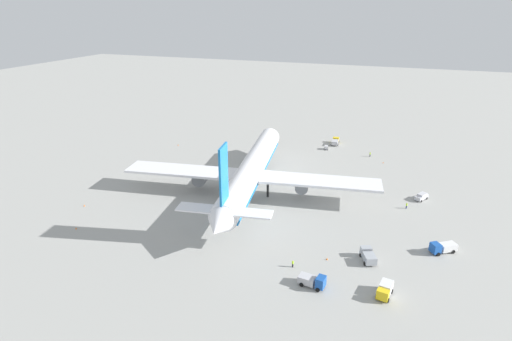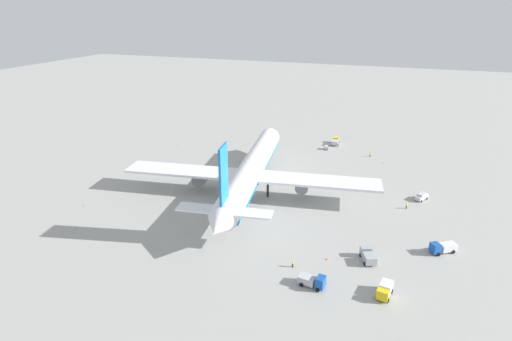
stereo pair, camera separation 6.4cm
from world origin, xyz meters
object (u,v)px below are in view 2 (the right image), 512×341
service_truck_1 (313,281)px  service_truck_3 (385,290)px  service_van (422,196)px  traffic_cone_2 (327,259)px  traffic_cone_3 (383,162)px  ground_worker_1 (370,154)px  traffic_cone_1 (178,145)px  airliner (251,171)px  traffic_cone_4 (84,205)px  service_truck_5 (335,141)px  traffic_cone_0 (76,228)px  baggage_cart_0 (326,147)px  service_truck_2 (368,256)px  ground_worker_2 (407,206)px  ground_worker_0 (293,264)px  service_truck_0 (443,247)px

service_truck_1 → service_truck_3: bearing=-81.9°
service_truck_3 → service_van: (48.78, -7.18, -0.38)m
traffic_cone_2 → traffic_cone_3: same height
ground_worker_1 → traffic_cone_1: bearing=99.9°
traffic_cone_1 → traffic_cone_2: same height
airliner → service_van: airliner is taller
service_truck_3 → traffic_cone_4: bearing=82.2°
service_truck_3 → service_truck_5: size_ratio=0.80×
traffic_cone_0 → traffic_cone_1: bearing=8.1°
baggage_cart_0 → traffic_cone_2: (-76.19, -15.10, -0.55)m
service_truck_1 → traffic_cone_3: size_ratio=10.42×
airliner → service_truck_3: size_ratio=14.85×
service_truck_2 → traffic_cone_3: (65.13, 1.25, -1.04)m
service_truck_2 → traffic_cone_3: size_ratio=10.40×
ground_worker_1 → traffic_cone_4: bearing=134.2°
service_truck_1 → service_van: (50.76, -21.16, -0.31)m
service_truck_2 → service_truck_3: 11.99m
service_truck_1 → ground_worker_2: 46.51m
traffic_cone_2 → baggage_cart_0: bearing=11.2°
service_truck_2 → ground_worker_2: service_truck_2 is taller
ground_worker_1 → ground_worker_2: (-40.60, -13.99, -0.01)m
service_truck_2 → service_truck_3: size_ratio=1.09×
service_truck_3 → traffic_cone_0: 76.09m
airliner → ground_worker_1: airliner is taller
service_truck_2 → traffic_cone_0: service_truck_2 is taller
service_truck_2 → traffic_cone_4: bearing=89.9°
ground_worker_0 → traffic_cone_3: ground_worker_0 is taller
traffic_cone_1 → ground_worker_1: bearing=-80.1°
service_truck_5 → traffic_cone_1: 64.49m
ground_worker_1 → baggage_cart_0: bearing=80.8°
service_van → ground_worker_1: service_van is taller
ground_worker_1 → traffic_cone_1: size_ratio=3.25×
baggage_cart_0 → service_truck_3: bearing=-161.6°
ground_worker_0 → traffic_cone_2: (5.34, -6.55, -0.60)m
service_truck_5 → ground_worker_1: service_truck_5 is taller
service_truck_0 → service_van: (28.20, 4.34, -0.31)m
service_truck_3 → service_truck_5: service_truck_3 is taller
service_truck_2 → traffic_cone_3: 65.15m
traffic_cone_0 → traffic_cone_3: same height
service_truck_0 → traffic_cone_2: size_ratio=11.52×
service_van → traffic_cone_3: (27.53, 12.77, -0.76)m
ground_worker_1 → traffic_cone_4: 101.09m
service_van → ground_worker_2: bearing=151.9°
baggage_cart_0 → traffic_cone_1: size_ratio=5.50×
traffic_cone_0 → traffic_cone_1: (68.64, 9.72, 0.00)m
service_truck_3 → ground_worker_1: size_ratio=2.93×
service_truck_3 → traffic_cone_0: bearing=89.9°
service_truck_2 → ground_worker_0: bearing=118.0°
service_truck_5 → traffic_cone_2: (-83.98, -12.82, -0.96)m
ground_worker_0 → traffic_cone_4: ground_worker_0 is taller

